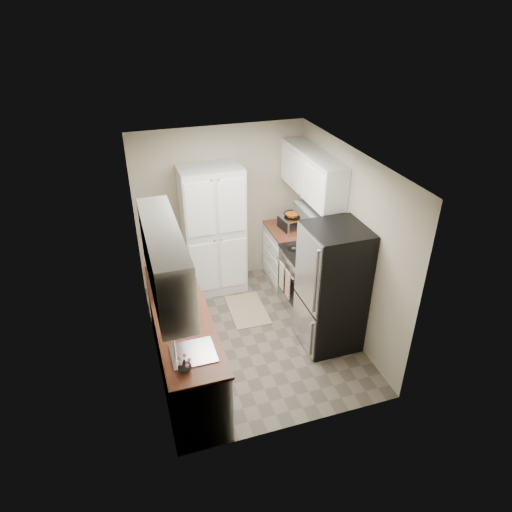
{
  "coord_description": "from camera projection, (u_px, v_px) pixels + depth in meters",
  "views": [
    {
      "loc": [
        -1.45,
        -4.69,
        4.11
      ],
      "look_at": [
        0.1,
        0.15,
        1.16
      ],
      "focal_mm": 32.0,
      "sensor_mm": 36.0,
      "label": 1
    }
  ],
  "objects": [
    {
      "name": "kitchen_mat",
      "position": [
        247.0,
        310.0,
        6.8
      ],
      "size": [
        0.54,
        0.84,
        0.01
      ],
      "primitive_type": "cube",
      "rotation": [
        0.0,
        0.0,
        -0.03
      ],
      "color": "tan",
      "rests_on": "ground"
    },
    {
      "name": "cutting_board",
      "position": [
        171.0,
        260.0,
        5.94
      ],
      "size": [
        0.04,
        0.27,
        0.33
      ],
      "primitive_type": "cube",
      "rotation": [
        0.0,
        0.0,
        -0.09
      ],
      "color": "green",
      "rests_on": "countertop_left"
    },
    {
      "name": "base_cabinet_left",
      "position": [
        184.0,
        345.0,
        5.48
      ],
      "size": [
        0.6,
        2.3,
        0.88
      ],
      "primitive_type": "cube",
      "color": "silver",
      "rests_on": "ground"
    },
    {
      "name": "flower_vase",
      "position": [
        185.0,
        366.0,
        4.39
      ],
      "size": [
        0.15,
        0.15,
        0.14
      ],
      "primitive_type": "imported",
      "rotation": [
        0.0,
        0.0,
        0.16
      ],
      "color": "silver",
      "rests_on": "countertop_left"
    },
    {
      "name": "fruit_basket",
      "position": [
        292.0,
        214.0,
        6.87
      ],
      "size": [
        0.33,
        0.33,
        0.11
      ],
      "primitive_type": null,
      "rotation": [
        0.0,
        0.0,
        -0.35
      ],
      "color": "orange",
      "rests_on": "toaster_oven"
    },
    {
      "name": "toaster_oven",
      "position": [
        292.0,
        223.0,
        6.99
      ],
      "size": [
        0.37,
        0.44,
        0.23
      ],
      "primitive_type": "cube",
      "rotation": [
        0.0,
        0.0,
        0.13
      ],
      "color": "silver",
      "rests_on": "countertop_right"
    },
    {
      "name": "room_shell",
      "position": [
        251.0,
        230.0,
        5.48
      ],
      "size": [
        2.64,
        3.24,
        2.52
      ],
      "color": "#AFA58D",
      "rests_on": "ground"
    },
    {
      "name": "countertop_right",
      "position": [
        290.0,
        230.0,
        7.1
      ],
      "size": [
        0.63,
        0.83,
        0.04
      ],
      "primitive_type": "cube",
      "color": "brown",
      "rests_on": "base_cabinet_right"
    },
    {
      "name": "refrigerator",
      "position": [
        332.0,
        288.0,
        5.8
      ],
      "size": [
        0.7,
        0.72,
        1.7
      ],
      "primitive_type": "cube",
      "color": "#B7B7BC",
      "rests_on": "ground"
    },
    {
      "name": "pantry_cabinet",
      "position": [
        213.0,
        231.0,
        6.84
      ],
      "size": [
        0.9,
        0.55,
        2.0
      ],
      "primitive_type": "cube",
      "color": "silver",
      "rests_on": "ground"
    },
    {
      "name": "electric_range",
      "position": [
        308.0,
        279.0,
        6.65
      ],
      "size": [
        0.71,
        0.78,
        1.13
      ],
      "color": "#B7B7BC",
      "rests_on": "ground"
    },
    {
      "name": "wine_bottle",
      "position": [
        161.0,
        267.0,
        5.82
      ],
      "size": [
        0.08,
        0.08,
        0.31
      ],
      "primitive_type": "cylinder",
      "color": "black",
      "rests_on": "countertop_left"
    },
    {
      "name": "microwave",
      "position": [
        174.0,
        278.0,
        5.62
      ],
      "size": [
        0.38,
        0.52,
        0.27
      ],
      "primitive_type": "imported",
      "rotation": [
        0.0,
        0.0,
        1.69
      ],
      "color": "silver",
      "rests_on": "countertop_left"
    },
    {
      "name": "countertop_left",
      "position": [
        181.0,
        314.0,
        5.25
      ],
      "size": [
        0.63,
        2.33,
        0.04
      ],
      "primitive_type": "cube",
      "color": "brown",
      "rests_on": "base_cabinet_left"
    },
    {
      "name": "base_cabinet_right",
      "position": [
        289.0,
        255.0,
        7.33
      ],
      "size": [
        0.6,
        0.8,
        0.88
      ],
      "primitive_type": "cube",
      "color": "silver",
      "rests_on": "ground"
    },
    {
      "name": "ground",
      "position": [
        252.0,
        335.0,
        6.31
      ],
      "size": [
        3.2,
        3.2,
        0.0
      ],
      "primitive_type": "plane",
      "color": "#665B4C",
      "rests_on": "ground"
    }
  ]
}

